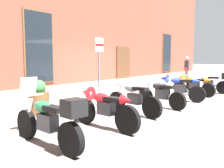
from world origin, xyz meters
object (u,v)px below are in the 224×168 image
Objects in this scene: motorcycle_green_touring at (50,120)px; motorcycle_silver_touring at (210,82)px; motorcycle_grey_naked at (133,99)px; pedestrian_dark_jacket at (187,68)px; barrel_planter at (39,100)px; motorcycle_blue_sport at (177,87)px; motorcycle_black_naked at (160,94)px; motorcycle_orange_sport at (192,84)px; motorcycle_red_sport at (102,106)px; parking_sign at (99,62)px.

motorcycle_green_touring reaches higher than motorcycle_silver_touring.
motorcycle_grey_naked is 9.34m from pedestrian_dark_jacket.
barrel_planter is (-11.22, -0.09, -0.54)m from pedestrian_dark_jacket.
motorcycle_blue_sport is at bearing 2.21° from motorcycle_green_touring.
barrel_planter is at bearing 165.89° from motorcycle_silver_touring.
motorcycle_orange_sport reaches higher than motorcycle_black_naked.
pedestrian_dark_jacket is at bearing 24.06° from motorcycle_orange_sport.
motorcycle_orange_sport is (6.69, 0.22, -0.01)m from motorcycle_red_sport.
motorcycle_blue_sport is 0.98× the size of motorcycle_silver_touring.
motorcycle_red_sport is at bearing -178.81° from motorcycle_black_naked.
motorcycle_orange_sport is at bearing 1.88° from motorcycle_red_sport.
pedestrian_dark_jacket is 1.75× the size of barrel_planter.
barrel_planter is (-7.11, 1.74, 0.02)m from motorcycle_orange_sport.
motorcycle_silver_touring is (8.10, -0.18, -0.00)m from motorcycle_red_sport.
pedestrian_dark_jacket reaches higher than motorcycle_grey_naked.
motorcycle_red_sport is 4.91m from motorcycle_blue_sport.
parking_sign is (-1.67, 1.37, 1.14)m from motorcycle_black_naked.
motorcycle_orange_sport is at bearing 1.83° from motorcycle_blue_sport.
parking_sign is 2.31× the size of barrel_planter.
parking_sign reaches higher than motorcycle_green_touring.
motorcycle_silver_touring reaches higher than motorcycle_black_naked.
parking_sign is (-6.55, 1.61, 1.06)m from motorcycle_silver_touring.
motorcycle_black_naked is 2.44m from parking_sign.
motorcycle_grey_naked is 1.55m from motorcycle_black_naked.
pedestrian_dark_jacket reaches higher than motorcycle_silver_touring.
barrel_planter reaches higher than motorcycle_black_naked.
motorcycle_silver_touring reaches higher than motorcycle_blue_sport.
parking_sign is at bearing 166.72° from motorcycle_orange_sport.
motorcycle_orange_sport is 0.93× the size of parking_sign.
motorcycle_blue_sport is (4.91, 0.16, 0.03)m from motorcycle_red_sport.
barrel_planter reaches higher than motorcycle_orange_sport.
motorcycle_black_naked is (1.54, -0.13, -0.02)m from motorcycle_grey_naked.
motorcycle_orange_sport is 2.14× the size of barrel_planter.
barrel_planter is at bearing 161.34° from motorcycle_blue_sport.
motorcycle_silver_touring is (3.19, -0.34, -0.03)m from motorcycle_blue_sport.
motorcycle_red_sport is 2.01m from barrel_planter.
motorcycle_red_sport is at bearing 3.13° from motorcycle_green_touring.
pedestrian_dark_jacket reaches higher than motorcycle_black_naked.
motorcycle_grey_naked is 1.21× the size of pedestrian_dark_jacket.
parking_sign is (-9.26, -0.62, 0.51)m from pedestrian_dark_jacket.
pedestrian_dark_jacket is (10.80, 2.06, 0.55)m from motorcycle_red_sport.
motorcycle_silver_touring is 2.18× the size of barrel_planter.
parking_sign is at bearing 42.87° from motorcycle_red_sport.
motorcycle_grey_naked is (1.67, 0.20, -0.05)m from motorcycle_red_sport.
motorcycle_blue_sport is (1.69, 0.10, 0.11)m from motorcycle_black_naked.
motorcycle_blue_sport is at bearing 173.88° from motorcycle_silver_touring.
motorcycle_black_naked is 0.88× the size of parking_sign.
motorcycle_black_naked is 3.48m from motorcycle_orange_sport.
motorcycle_green_touring is 9.76m from motorcycle_silver_touring.
barrel_planter is at bearing -179.52° from pedestrian_dark_jacket.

